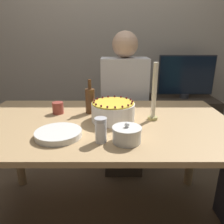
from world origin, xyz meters
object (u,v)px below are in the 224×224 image
object	(u,v)px
bottle	(89,100)
cake	(112,111)
candle	(153,96)
person_man_blue_shirt	(123,114)
sugar_shaker	(100,130)
sugar_bowl	(126,134)
tv_monitor	(185,76)

from	to	relation	value
bottle	cake	bearing A→B (deg)	-43.06
candle	person_man_blue_shirt	xyz separation A→B (m)	(-0.14, 0.62, -0.33)
sugar_shaker	person_man_blue_shirt	world-z (taller)	person_man_blue_shirt
sugar_shaker	sugar_bowl	bearing A→B (deg)	-0.49
cake	sugar_shaker	size ratio (longest dim) A/B	2.12
cake	person_man_blue_shirt	size ratio (longest dim) A/B	0.20
tv_monitor	person_man_blue_shirt	bearing A→B (deg)	-145.52
sugar_bowl	candle	bearing A→B (deg)	59.57
sugar_shaker	candle	bearing A→B (deg)	44.99
sugar_shaker	person_man_blue_shirt	size ratio (longest dim) A/B	0.10
cake	sugar_shaker	xyz separation A→B (m)	(-0.06, -0.29, 0.01)
candle	person_man_blue_shirt	bearing A→B (deg)	102.93
cake	tv_monitor	bearing A→B (deg)	54.30
sugar_shaker	tv_monitor	bearing A→B (deg)	58.53
bottle	person_man_blue_shirt	bearing A→B (deg)	62.75
cake	tv_monitor	xyz separation A→B (m)	(0.80, 1.11, 0.02)
candle	sugar_bowl	bearing A→B (deg)	-120.43
sugar_bowl	sugar_shaker	xyz separation A→B (m)	(-0.12, 0.00, 0.02)
candle	person_man_blue_shirt	world-z (taller)	person_man_blue_shirt
person_man_blue_shirt	tv_monitor	xyz separation A→B (m)	(0.69, 0.48, 0.26)
sugar_bowl	tv_monitor	bearing A→B (deg)	62.41
bottle	tv_monitor	size ratio (longest dim) A/B	0.37
sugar_shaker	tv_monitor	size ratio (longest dim) A/B	0.20
sugar_shaker	person_man_blue_shirt	bearing A→B (deg)	80.06
cake	candle	bearing A→B (deg)	3.16
candle	tv_monitor	distance (m)	1.23
candle	bottle	world-z (taller)	candle
sugar_bowl	bottle	distance (m)	0.49
bottle	sugar_shaker	bearing A→B (deg)	-78.04
sugar_bowl	bottle	world-z (taller)	bottle
bottle	person_man_blue_shirt	distance (m)	0.61
cake	candle	xyz separation A→B (m)	(0.24, 0.01, 0.09)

